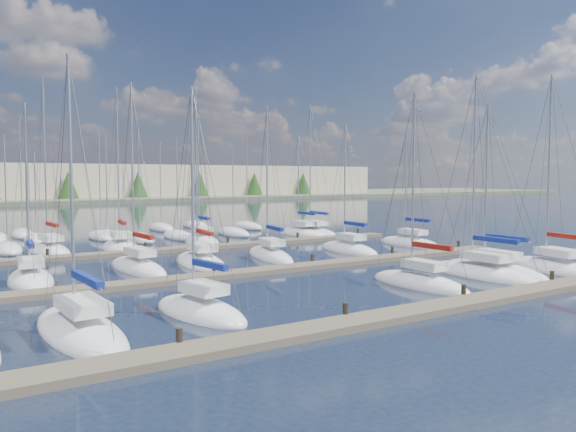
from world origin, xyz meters
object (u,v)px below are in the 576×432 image
sailboat_o (121,247)px  sailboat_p (201,240)px  sailboat_b (80,331)px  sailboat_i (138,267)px  sailboat_c (200,311)px  sailboat_q (302,233)px  sailboat_l (349,249)px  sailboat_k (270,256)px  sailboat_n (50,250)px  sailboat_h (31,280)px  sailboat_d (419,283)px  sailboat_e (481,273)px  sailboat_r (313,233)px  sailboat_j (200,262)px  sailboat_m (410,244)px  sailboat_g (554,268)px  sailboat_f (493,270)px

sailboat_o → sailboat_p: bearing=15.4°
sailboat_b → sailboat_i: bearing=61.0°
sailboat_o → sailboat_c: 26.79m
sailboat_q → sailboat_l: size_ratio=1.00×
sailboat_k → sailboat_q: bearing=59.0°
sailboat_n → sailboat_h: (-3.53, -14.29, -0.02)m
sailboat_p → sailboat_d: (1.67, -28.26, 0.00)m
sailboat_b → sailboat_h: (0.04, 13.68, 0.01)m
sailboat_q → sailboat_e: (-4.71, -28.22, 0.01)m
sailboat_o → sailboat_e: size_ratio=1.10×
sailboat_r → sailboat_n: sailboat_n is taller
sailboat_d → sailboat_j: bearing=115.7°
sailboat_b → sailboat_l: (25.89, 14.50, 0.01)m
sailboat_o → sailboat_r: (22.43, 1.39, -0.00)m
sailboat_k → sailboat_l: size_ratio=1.09×
sailboat_k → sailboat_e: bearing=-51.7°
sailboat_r → sailboat_n: 28.32m
sailboat_r → sailboat_h: 35.05m
sailboat_m → sailboat_i: bearing=-178.9°
sailboat_p → sailboat_e: 28.97m
sailboat_k → sailboat_g: sailboat_g is taller
sailboat_b → sailboat_n: sailboat_n is taller
sailboat_i → sailboat_p: bearing=48.2°
sailboat_o → sailboat_q: size_ratio=1.28×
sailboat_p → sailboat_l: (8.03, -13.60, -0.01)m
sailboat_g → sailboat_d: bearing=-173.2°
sailboat_q → sailboat_n: bearing=-178.5°
sailboat_j → sailboat_e: 19.98m
sailboat_o → sailboat_m: bearing=-19.2°
sailboat_k → sailboat_c: bearing=-119.7°
sailboat_q → sailboat_g: bearing=-86.8°
sailboat_o → sailboat_d: (10.08, -27.11, -0.00)m
sailboat_l → sailboat_c: sailboat_l is taller
sailboat_o → sailboat_c: (-3.87, -26.51, -0.01)m
sailboat_k → sailboat_b: bearing=-129.4°
sailboat_p → sailboat_q: (12.42, 0.30, -0.01)m
sailboat_l → sailboat_c: bearing=-141.2°
sailboat_l → sailboat_j: size_ratio=0.87×
sailboat_l → sailboat_h: 25.87m
sailboat_p → sailboat_i: size_ratio=1.01×
sailboat_f → sailboat_b: (-27.24, -0.50, -0.01)m
sailboat_b → sailboat_n: size_ratio=0.78×
sailboat_j → sailboat_r: 24.20m
sailboat_l → sailboat_m: 7.71m
sailboat_q → sailboat_e: size_ratio=0.86×
sailboat_d → sailboat_m: bearing=45.2°
sailboat_p → sailboat_r: size_ratio=0.90×
sailboat_p → sailboat_e: (7.72, -27.92, -0.00)m
sailboat_m → sailboat_b: bearing=-155.3°
sailboat_o → sailboat_f: bearing=-48.5°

